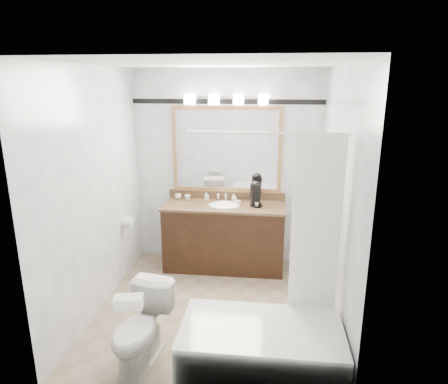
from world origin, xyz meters
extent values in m
cube|color=gray|center=(0.00, 0.00, -0.01)|extent=(2.40, 2.60, 0.01)
cube|color=white|center=(0.00, 0.00, 2.50)|extent=(2.40, 2.60, 0.01)
cube|color=white|center=(0.00, 1.30, 1.25)|extent=(2.40, 0.01, 2.50)
cube|color=white|center=(0.00, -1.30, 1.25)|extent=(2.40, 0.01, 2.50)
cube|color=white|center=(-1.20, 0.00, 1.25)|extent=(0.01, 2.60, 2.50)
cube|color=white|center=(1.20, 0.00, 1.25)|extent=(0.01, 2.60, 2.50)
cube|color=black|center=(0.00, 1.01, 0.41)|extent=(1.50, 0.55, 0.82)
cube|color=brown|center=(0.00, 1.01, 0.83)|extent=(1.53, 0.58, 0.03)
cube|color=brown|center=(0.00, 1.29, 0.90)|extent=(1.53, 0.03, 0.10)
ellipsoid|color=white|center=(0.00, 1.01, 0.82)|extent=(0.44, 0.34, 0.14)
cube|color=#AE7E4E|center=(0.00, 1.28, 2.02)|extent=(1.40, 0.04, 0.05)
cube|color=#AE7E4E|center=(0.00, 1.28, 0.97)|extent=(1.40, 0.04, 0.05)
cube|color=#AE7E4E|center=(-0.68, 1.28, 1.50)|extent=(0.05, 0.04, 1.00)
cube|color=#AE7E4E|center=(0.68, 1.28, 1.50)|extent=(0.05, 0.04, 1.00)
cube|color=white|center=(0.00, 1.29, 1.50)|extent=(1.30, 0.01, 1.00)
cube|color=silver|center=(0.00, 1.27, 2.15)|extent=(0.90, 0.05, 0.03)
cube|color=white|center=(-0.45, 1.22, 2.13)|extent=(0.12, 0.12, 0.12)
cube|color=white|center=(-0.15, 1.22, 2.13)|extent=(0.12, 0.12, 0.12)
cube|color=white|center=(0.15, 1.22, 2.13)|extent=(0.12, 0.12, 0.12)
cube|color=white|center=(0.45, 1.22, 2.13)|extent=(0.12, 0.12, 0.12)
cube|color=black|center=(0.00, 1.29, 2.10)|extent=(2.40, 0.01, 0.06)
cube|color=white|center=(0.53, -0.92, 0.23)|extent=(1.30, 0.72, 0.45)
cylinder|color=silver|center=(0.53, -0.54, 1.95)|extent=(1.30, 0.02, 0.02)
cube|color=white|center=(0.95, -0.55, 1.18)|extent=(0.40, 0.04, 1.55)
cylinder|color=white|center=(-1.14, 0.66, 0.70)|extent=(0.11, 0.12, 0.12)
imported|color=white|center=(-0.48, -0.90, 0.34)|extent=(0.48, 0.72, 0.68)
cube|color=white|center=(-0.48, -1.12, 0.72)|extent=(0.24, 0.16, 0.09)
cylinder|color=black|center=(0.40, 1.01, 0.86)|extent=(0.16, 0.16, 0.02)
cylinder|color=black|center=(0.39, 1.06, 0.97)|extent=(0.13, 0.13, 0.23)
sphere|color=black|center=(0.39, 1.06, 1.09)|extent=(0.14, 0.14, 0.14)
cube|color=black|center=(0.41, 0.99, 1.05)|extent=(0.11, 0.11, 0.04)
cylinder|color=silver|center=(0.41, 0.99, 0.89)|extent=(0.05, 0.05, 0.05)
imported|color=white|center=(-0.63, 1.21, 0.88)|extent=(0.10, 0.10, 0.07)
imported|color=white|center=(-0.50, 1.16, 0.88)|extent=(0.09, 0.09, 0.07)
imported|color=white|center=(-0.25, 1.19, 0.90)|extent=(0.06, 0.06, 0.10)
imported|color=white|center=(0.11, 1.20, 0.89)|extent=(0.09, 0.09, 0.09)
cube|color=beige|center=(0.16, 1.13, 0.86)|extent=(0.09, 0.06, 0.03)
camera|label=1|loc=(0.56, -3.72, 2.35)|focal=32.00mm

